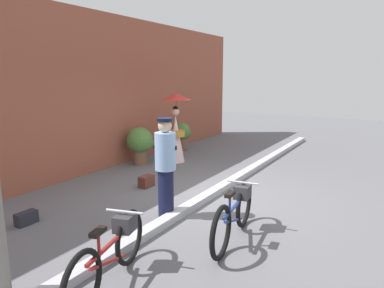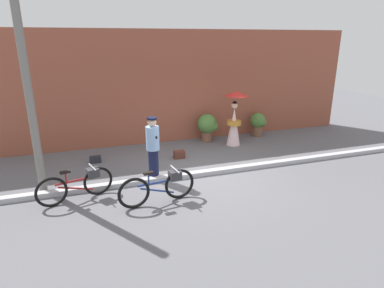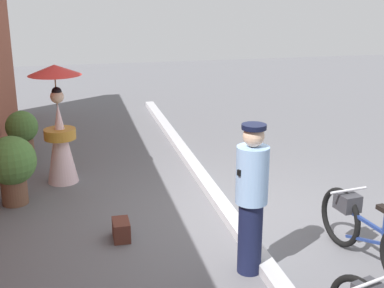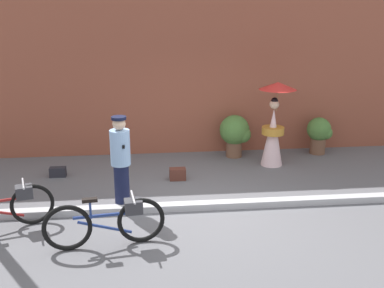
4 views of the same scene
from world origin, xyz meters
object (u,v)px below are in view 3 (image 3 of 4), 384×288
Objects in this scene: potted_plant_small at (13,164)px; bicycle_near_officer at (367,231)px; person_officer at (251,196)px; potted_plant_by_door at (23,131)px; person_with_parasol at (59,125)px; backpack_on_pavement at (122,229)px.

bicycle_near_officer is at bearing -124.13° from potted_plant_small.
potted_plant_by_door is (4.57, 2.66, -0.37)m from person_officer.
person_officer is 1.88× the size of potted_plant_by_door.
person_with_parasol is at bearing 31.44° from person_officer.
bicycle_near_officer is 1.78× the size of potted_plant_small.
potted_plant_small is 2.05m from backpack_on_pavement.
backpack_on_pavement is at bearing 64.83° from bicycle_near_officer.
potted_plant_small reaches higher than bicycle_near_officer.
bicycle_near_officer is 4.77m from potted_plant_small.
bicycle_near_officer is 6.16m from potted_plant_by_door.
bicycle_near_officer is 2.87m from backpack_on_pavement.
person_officer is at bearing 83.70° from bicycle_near_officer.
person_with_parasol is at bearing 44.18° from bicycle_near_officer.
potted_plant_small is 3.03× the size of backpack_on_pavement.
person_officer is at bearing -149.83° from potted_plant_by_door.
person_officer is 1.83m from backpack_on_pavement.
potted_plant_by_door reaches higher than bicycle_near_officer.
potted_plant_by_door is (1.33, 0.67, -0.42)m from person_with_parasol.
bicycle_near_officer is at bearing -135.82° from person_with_parasol.
backpack_on_pavement is (-3.50, -1.38, -0.39)m from potted_plant_by_door.
person_officer is 3.80m from person_with_parasol.
bicycle_near_officer is 2.01× the size of potted_plant_by_door.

